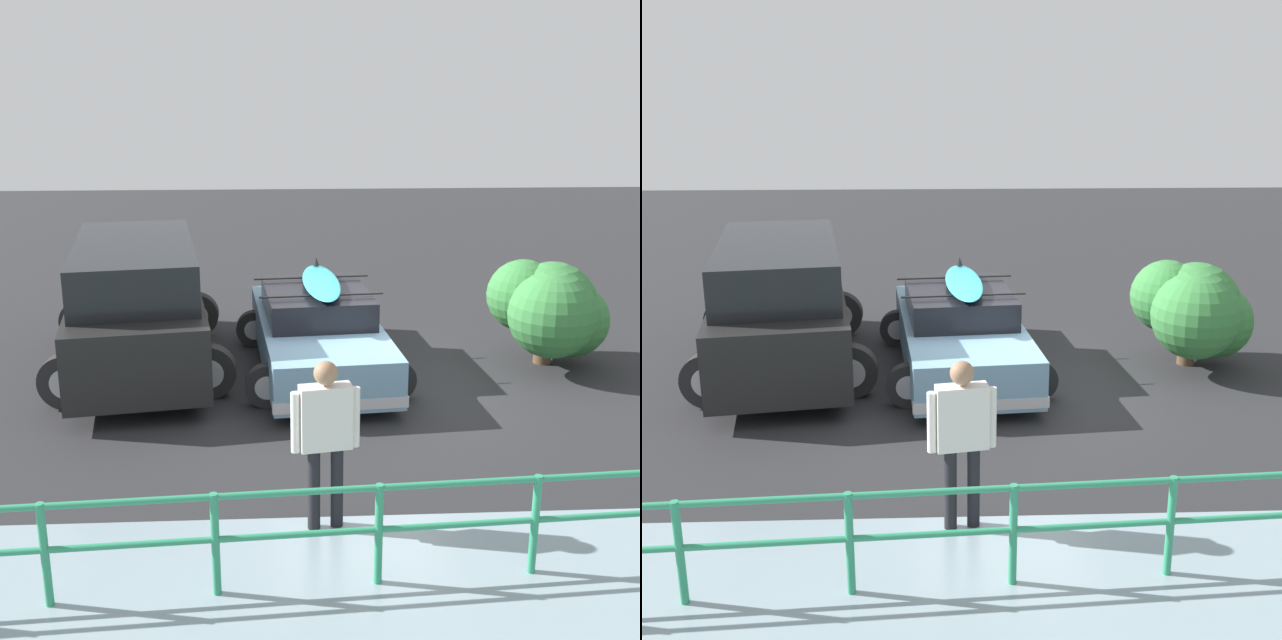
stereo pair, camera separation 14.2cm
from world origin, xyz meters
The scene contains 6 objects.
ground_plane centered at (0.00, 0.00, -0.01)m, with size 44.00×44.00×0.02m, color #28282B.
sedan_car centered at (0.58, -0.75, 0.58)m, with size 2.51×4.29×1.49m.
suv_car centered at (3.21, -1.00, 0.97)m, with size 2.98×5.02×1.90m.
person_bystander centered at (0.72, 3.66, 1.01)m, with size 0.64×0.27×1.68m.
railing_fence centered at (1.00, 4.62, 0.61)m, with size 9.51×0.66×0.93m.
bush_near_left centered at (-2.86, -0.79, 0.88)m, with size 1.78×1.97×1.55m.
Camera 1 is at (1.13, 10.44, 4.07)m, focal length 45.00 mm.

